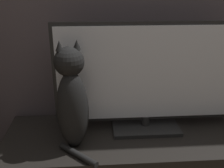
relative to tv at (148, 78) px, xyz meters
The scene contains 2 objects.
tv is the anchor object (origin of this frame).
cat 0.40m from the tv, 159.90° to the right, with size 0.20×0.29×0.51m.
Camera 1 is at (-0.29, -0.23, 1.24)m, focal length 42.00 mm.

